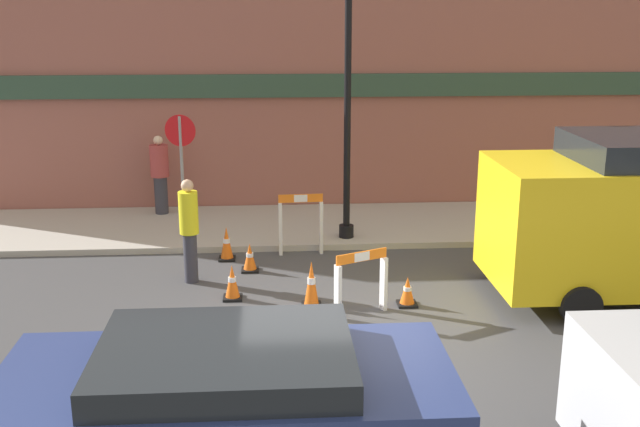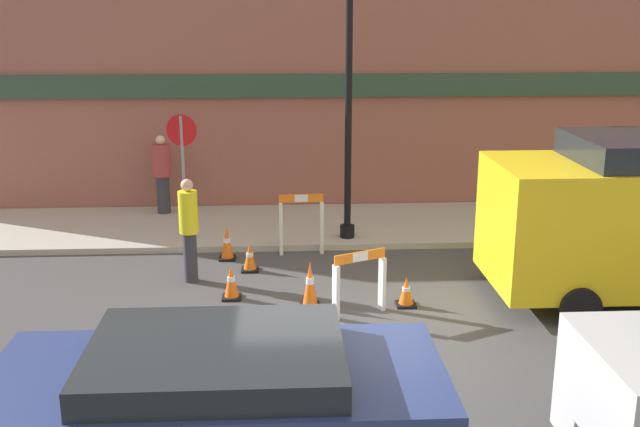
# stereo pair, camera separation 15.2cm
# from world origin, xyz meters

# --- Properties ---
(ground_plane) EXTENTS (60.00, 60.00, 0.00)m
(ground_plane) POSITION_xyz_m (0.00, 0.00, 0.00)
(ground_plane) COLOR #424244
(sidewalk_slab) EXTENTS (18.00, 3.03, 0.12)m
(sidewalk_slab) POSITION_xyz_m (0.00, 6.01, 0.06)
(sidewalk_slab) COLOR #ADA89E
(sidewalk_slab) RESTS_ON ground_plane
(storefront_facade) EXTENTS (18.00, 0.22, 5.50)m
(storefront_facade) POSITION_xyz_m (0.00, 7.60, 2.75)
(storefront_facade) COLOR #93564C
(storefront_facade) RESTS_ON ground_plane
(streetlamp_post) EXTENTS (0.44, 0.44, 4.94)m
(streetlamp_post) POSITION_xyz_m (0.58, 4.97, 3.31)
(streetlamp_post) COLOR black
(streetlamp_post) RESTS_ON sidewalk_slab
(stop_sign) EXTENTS (0.59, 0.15, 2.39)m
(stop_sign) POSITION_xyz_m (-2.55, 5.18, 1.72)
(stop_sign) COLOR gray
(stop_sign) RESTS_ON sidewalk_slab
(barricade_0) EXTENTS (0.83, 0.48, 0.99)m
(barricade_0) POSITION_xyz_m (0.44, 1.43, 0.54)
(barricade_0) COLOR white
(barricade_0) RESTS_ON ground_plane
(barricade_1) EXTENTS (0.82, 0.17, 1.14)m
(barricade_1) POSITION_xyz_m (-0.33, 4.35, 0.61)
(barricade_1) COLOR white
(barricade_1) RESTS_ON ground_plane
(traffic_cone_0) EXTENTS (0.30, 0.30, 0.62)m
(traffic_cone_0) POSITION_xyz_m (-1.69, 4.10, 0.30)
(traffic_cone_0) COLOR black
(traffic_cone_0) RESTS_ON ground_plane
(traffic_cone_1) EXTENTS (0.30, 0.30, 0.56)m
(traffic_cone_1) POSITION_xyz_m (-1.50, 2.18, 0.27)
(traffic_cone_1) COLOR black
(traffic_cone_1) RESTS_ON ground_plane
(traffic_cone_2) EXTENTS (0.30, 0.30, 0.74)m
(traffic_cone_2) POSITION_xyz_m (-0.28, 1.79, 0.36)
(traffic_cone_2) COLOR black
(traffic_cone_2) RESTS_ON ground_plane
(traffic_cone_3) EXTENTS (0.30, 0.30, 0.50)m
(traffic_cone_3) POSITION_xyz_m (-1.26, 3.47, 0.24)
(traffic_cone_3) COLOR black
(traffic_cone_3) RESTS_ON ground_plane
(traffic_cone_4) EXTENTS (0.30, 0.30, 0.46)m
(traffic_cone_4) POSITION_xyz_m (1.20, 1.74, 0.22)
(traffic_cone_4) COLOR black
(traffic_cone_4) RESTS_ON ground_plane
(person_worker) EXTENTS (0.32, 0.32, 1.76)m
(person_worker) POSITION_xyz_m (-2.22, 3.00, 0.95)
(person_worker) COLOR #33333D
(person_worker) RESTS_ON ground_plane
(person_pedestrian) EXTENTS (0.55, 0.55, 1.70)m
(person_pedestrian) POSITION_xyz_m (-3.25, 6.98, 1.02)
(person_pedestrian) COLOR #33333D
(person_pedestrian) RESTS_ON sidewalk_slab
(parked_car_1) EXTENTS (3.98, 1.98, 1.66)m
(parked_car_1) POSITION_xyz_m (-1.28, -2.99, 0.94)
(parked_car_1) COLOR navy
(parked_car_1) RESTS_ON ground_plane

